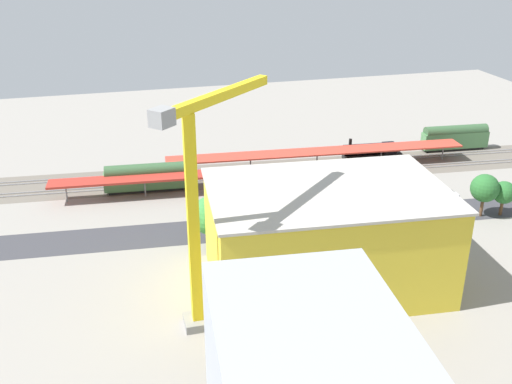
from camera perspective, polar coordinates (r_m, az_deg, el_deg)
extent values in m
plane|color=gray|center=(111.80, 5.56, -2.14)|extent=(204.80, 204.80, 0.00)
cube|color=#665E54|center=(130.96, 2.30, 1.97)|extent=(128.71, 24.08, 0.01)
cube|color=#38383D|center=(109.18, 6.11, -2.84)|extent=(128.31, 18.93, 0.01)
cube|color=#9E9EA8|center=(134.28, 1.83, 2.62)|extent=(127.62, 10.08, 0.12)
cube|color=#9E9EA8|center=(132.99, 2.01, 2.40)|extent=(127.62, 10.08, 0.12)
cube|color=#9E9EA8|center=(128.80, 2.60, 1.66)|extent=(127.62, 10.08, 0.12)
cube|color=#9E9EA8|center=(127.53, 2.79, 1.42)|extent=(127.62, 10.08, 0.12)
cube|color=#A82D23|center=(119.79, -3.44, 1.82)|extent=(67.01, 9.51, 0.45)
cylinder|color=slate|center=(127.26, 10.16, 1.82)|extent=(0.30, 0.30, 3.70)
cylinder|color=slate|center=(123.05, 3.56, 1.38)|extent=(0.30, 0.30, 3.70)
cylinder|color=slate|center=(120.58, -3.42, 0.90)|extent=(0.30, 0.30, 3.70)
cylinder|color=slate|center=(119.97, -10.57, 0.39)|extent=(0.30, 0.30, 3.70)
cylinder|color=slate|center=(121.23, -17.68, -0.12)|extent=(0.30, 0.30, 3.70)
cube|color=#C63D2D|center=(132.46, 5.89, 3.87)|extent=(66.78, 10.23, 0.33)
cylinder|color=slate|center=(143.98, 17.44, 3.69)|extent=(0.30, 0.30, 3.62)
cylinder|color=slate|center=(137.86, 11.87, 3.41)|extent=(0.30, 0.30, 3.62)
cylinder|color=slate|center=(133.14, 5.85, 3.07)|extent=(0.30, 0.30, 3.62)
cylinder|color=slate|center=(129.99, -0.53, 2.67)|extent=(0.30, 0.30, 3.62)
cylinder|color=slate|center=(128.52, -7.13, 2.22)|extent=(0.30, 0.30, 3.62)
cube|color=black|center=(141.53, 11.01, 3.46)|extent=(14.02, 3.29, 1.00)
cylinder|color=black|center=(140.45, 10.53, 4.09)|extent=(11.23, 3.31, 2.46)
cube|color=black|center=(142.64, 12.60, 3.96)|extent=(3.02, 2.87, 3.26)
cylinder|color=black|center=(138.49, 9.02, 4.76)|extent=(0.70, 0.70, 1.40)
cube|color=black|center=(151.75, 18.36, 3.98)|extent=(14.64, 3.42, 0.60)
cube|color=#4C7F4C|center=(151.06, 18.47, 4.76)|extent=(16.30, 4.11, 3.80)
cylinder|color=#355935|center=(150.41, 18.57, 5.54)|extent=(15.65, 4.06, 2.87)
cube|color=black|center=(123.21, -10.43, 0.26)|extent=(15.01, 3.41, 0.60)
cube|color=#4C7F4C|center=(122.41, -10.50, 1.15)|extent=(16.71, 4.10, 3.54)
cylinder|color=#355935|center=(121.66, -10.57, 2.03)|extent=(16.05, 4.05, 2.83)
cube|color=black|center=(123.33, 17.73, -0.58)|extent=(4.08, 2.18, 0.30)
cube|color=silver|center=(123.13, 17.76, -0.36)|extent=(4.83, 2.34, 0.74)
cube|color=#1E2328|center=(122.87, 17.80, -0.07)|extent=(2.77, 1.89, 0.59)
cube|color=black|center=(120.64, 14.82, -0.77)|extent=(3.56, 1.96, 0.30)
cube|color=black|center=(120.42, 14.85, -0.52)|extent=(4.22, 2.08, 0.82)
cube|color=#1E2328|center=(120.13, 14.89, -0.22)|extent=(2.41, 1.73, 0.59)
cube|color=black|center=(117.28, 12.18, -1.22)|extent=(4.02, 1.86, 0.30)
cube|color=black|center=(117.04, 12.21, -0.97)|extent=(4.77, 1.96, 0.84)
cube|color=#1E2328|center=(116.75, 12.24, -0.65)|extent=(2.70, 1.65, 0.58)
cube|color=black|center=(114.43, 8.90, -1.61)|extent=(3.88, 1.86, 0.30)
cube|color=gray|center=(114.21, 8.92, -1.38)|extent=(4.61, 1.96, 0.74)
cube|color=#1E2328|center=(113.92, 8.94, -1.06)|extent=(2.60, 1.68, 0.64)
cube|color=black|center=(111.95, 6.20, -2.05)|extent=(4.21, 2.24, 0.30)
cube|color=black|center=(111.72, 6.21, -1.81)|extent=(4.98, 2.41, 0.75)
cube|color=#1E2328|center=(111.44, 6.22, -1.50)|extent=(2.86, 1.94, 0.59)
cube|color=black|center=(110.34, 2.60, -2.33)|extent=(3.54, 2.07, 0.30)
cube|color=#474C51|center=(110.11, 2.61, -2.08)|extent=(4.18, 2.21, 0.76)
cube|color=#1E2328|center=(109.80, 2.61, -1.75)|extent=(2.41, 1.81, 0.66)
cube|color=yellow|center=(88.00, 6.67, -4.36)|extent=(34.86, 24.15, 14.88)
cube|color=#B7B2A8|center=(84.67, 6.91, 0.20)|extent=(35.51, 24.79, 0.40)
cube|color=gray|center=(82.11, -5.57, -12.23)|extent=(3.60, 3.60, 1.20)
cube|color=yellow|center=(74.67, -6.00, -3.41)|extent=(1.40, 1.40, 29.54)
cube|color=yellow|center=(74.21, -3.28, 9.25)|extent=(15.06, 14.21, 1.20)
cube|color=gray|center=(65.72, -9.00, 7.06)|extent=(3.12, 3.10, 2.00)
cube|color=black|center=(104.65, 1.61, -3.79)|extent=(9.10, 2.53, 0.50)
cube|color=white|center=(104.16, 2.17, -2.90)|extent=(7.01, 2.74, 2.88)
cube|color=maroon|center=(103.12, -0.23, -3.35)|extent=(2.15, 2.64, 2.30)
cube|color=black|center=(106.20, 5.23, -3.45)|extent=(10.03, 3.63, 0.50)
cube|color=silver|center=(105.73, 5.90, -2.67)|extent=(7.70, 3.52, 2.61)
cube|color=maroon|center=(104.93, 3.27, -2.87)|extent=(2.73, 2.78, 2.35)
cylinder|color=brown|center=(102.21, 2.62, -3.77)|extent=(0.40, 0.40, 2.89)
sphere|color=#28662D|center=(100.65, 2.66, -2.02)|extent=(5.78, 5.78, 5.78)
cylinder|color=brown|center=(99.85, -4.31, -4.32)|extent=(0.37, 0.37, 3.53)
sphere|color=#38843D|center=(98.03, -4.38, -2.26)|extent=(6.37, 6.37, 6.37)
cylinder|color=brown|center=(119.46, 22.41, -1.36)|extent=(0.58, 0.58, 3.09)
sphere|color=#28662D|center=(118.30, 22.64, -0.04)|extent=(4.19, 4.19, 4.19)
cylinder|color=brown|center=(117.56, 20.78, -1.31)|extent=(0.59, 0.59, 3.80)
sphere|color=#28662D|center=(116.13, 21.04, 0.35)|extent=(5.18, 5.18, 5.18)
cylinder|color=#333333|center=(104.12, 7.26, -2.43)|extent=(0.16, 0.16, 6.06)
cube|color=black|center=(102.64, 7.36, -0.68)|extent=(0.36, 0.36, 0.90)
sphere|color=red|center=(102.44, 7.26, -0.54)|extent=(0.20, 0.20, 0.20)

